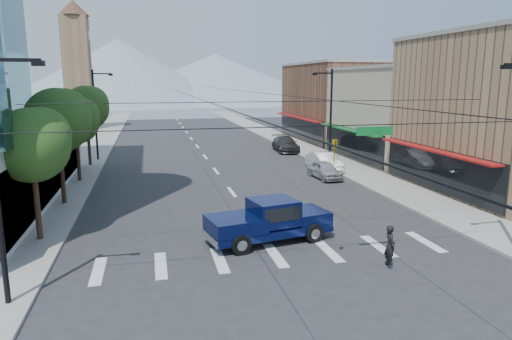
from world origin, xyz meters
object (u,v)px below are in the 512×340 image
at_px(parked_car_near, 325,170).
at_px(pickup_truck, 269,220).
at_px(parked_car_mid, 324,162).
at_px(pedestrian, 390,246).
at_px(parked_car_far, 285,144).

bearing_deg(parked_car_near, pickup_truck, -125.67).
bearing_deg(parked_car_near, parked_car_mid, 65.27).
xyz_separation_m(pedestrian, parked_car_near, (4.02, 17.71, -0.22)).
distance_m(pickup_truck, pedestrian, 6.05).
bearing_deg(parked_car_far, parked_car_near, -90.00).
relative_size(pickup_truck, parked_car_far, 1.14).
height_order(pedestrian, parked_car_mid, pedestrian).
bearing_deg(parked_car_near, parked_car_far, 81.82).
distance_m(pickup_truck, parked_car_far, 29.82).
bearing_deg(parked_car_mid, pickup_truck, -122.06).
xyz_separation_m(pickup_truck, parked_car_near, (8.33, 13.46, -0.40)).
height_order(pedestrian, parked_car_near, pedestrian).
distance_m(parked_car_near, parked_car_mid, 3.11).
xyz_separation_m(pickup_truck, pedestrian, (4.31, -4.25, -0.18)).
distance_m(pickup_truck, parked_car_near, 15.83).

